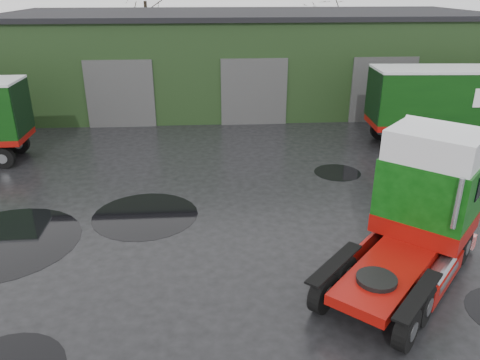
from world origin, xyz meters
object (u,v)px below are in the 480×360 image
at_px(tree_back_a, 147,24).
at_px(tree_back_b, 323,34).
at_px(warehouse, 246,58).
at_px(hero_tractor, 406,218).

relative_size(tree_back_a, tree_back_b, 1.27).
bearing_deg(warehouse, tree_back_a, 128.66).
xyz_separation_m(warehouse, tree_back_b, (8.00, 10.00, 0.59)).
distance_m(warehouse, tree_back_a, 12.90).
distance_m(warehouse, hero_tractor, 23.16).
height_order(warehouse, hero_tractor, warehouse).
distance_m(tree_back_a, tree_back_b, 16.03).
height_order(hero_tractor, tree_back_a, tree_back_a).
bearing_deg(hero_tractor, tree_back_b, 122.88).
xyz_separation_m(hero_tractor, tree_back_a, (-10.50, 33.00, 2.60)).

